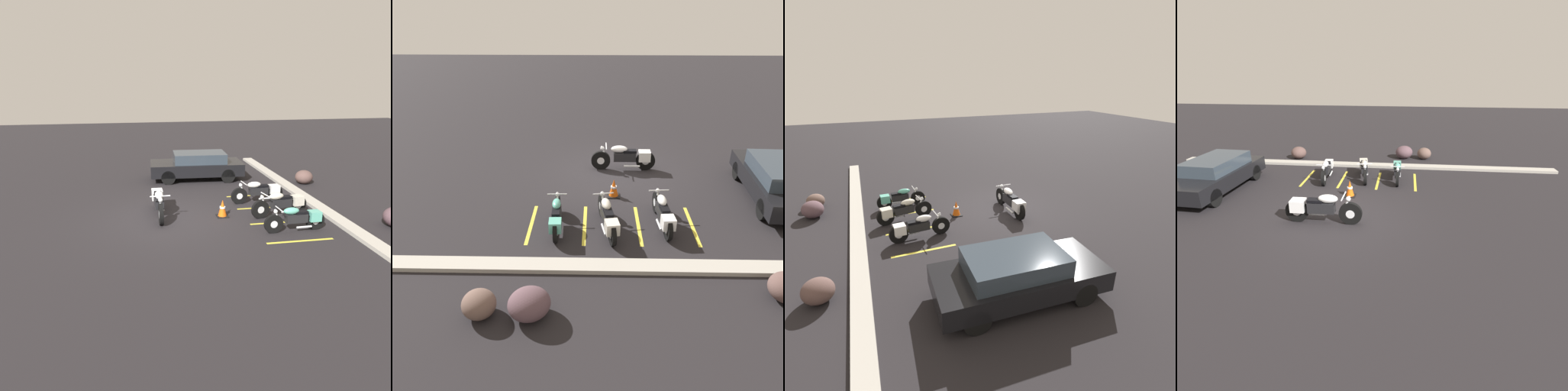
{
  "view_description": "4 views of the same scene",
  "coord_description": "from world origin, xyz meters",
  "views": [
    {
      "loc": [
        12.25,
        -1.22,
        4.63
      ],
      "look_at": [
        -0.74,
        1.07,
        0.56
      ],
      "focal_mm": 35.0,
      "sensor_mm": 36.0,
      "label": 1
    },
    {
      "loc": [
        0.71,
        13.0,
        5.96
      ],
      "look_at": [
        0.93,
        2.69,
        0.44
      ],
      "focal_mm": 35.0,
      "sensor_mm": 36.0,
      "label": 2
    },
    {
      "loc": [
        -10.63,
        5.14,
        5.25
      ],
      "look_at": [
        0.05,
        0.86,
        0.72
      ],
      "focal_mm": 28.0,
      "sensor_mm": 36.0,
      "label": 3
    },
    {
      "loc": [
        2.07,
        -8.49,
        4.49
      ],
      "look_at": [
        1.04,
        0.98,
        0.44
      ],
      "focal_mm": 28.0,
      "sensor_mm": 36.0,
      "label": 4
    }
  ],
  "objects": [
    {
      "name": "parked_bike_1",
      "position": [
        0.35,
        3.97,
        0.45
      ],
      "size": [
        0.73,
        2.15,
        0.85
      ],
      "rotation": [
        0.0,
        0.0,
        -1.4
      ],
      "color": "black",
      "rests_on": "ground"
    },
    {
      "name": "parked_bike_0",
      "position": [
        -1.23,
        3.7,
        0.44
      ],
      "size": [
        0.6,
        2.12,
        0.83
      ],
      "rotation": [
        0.0,
        0.0,
        -1.49
      ],
      "color": "black",
      "rests_on": "ground"
    },
    {
      "name": "stall_line_0",
      "position": [
        -2.11,
        3.66,
        0.0
      ],
      "size": [
        0.1,
        2.1,
        0.0
      ],
      "primitive_type": "cube",
      "color": "gold",
      "rests_on": "ground"
    },
    {
      "name": "car_black",
      "position": [
        -5.12,
        1.93,
        0.68
      ],
      "size": [
        2.02,
        4.39,
        1.29
      ],
      "rotation": [
        0.0,
        0.0,
        -1.62
      ],
      "color": "black",
      "rests_on": "ground"
    },
    {
      "name": "stall_line_1",
      "position": [
        -0.56,
        3.66,
        0.0
      ],
      "size": [
        0.1,
        2.1,
        0.0
      ],
      "primitive_type": "cube",
      "color": "gold",
      "rests_on": "ground"
    },
    {
      "name": "parked_bike_2",
      "position": [
        1.78,
        3.9,
        0.42
      ],
      "size": [
        0.57,
        2.02,
        0.8
      ],
      "rotation": [
        0.0,
        0.0,
        -1.53
      ],
      "color": "black",
      "rests_on": "ground"
    },
    {
      "name": "concrete_curb",
      "position": [
        0.0,
        5.63,
        0.06
      ],
      "size": [
        18.0,
        0.5,
        0.12
      ],
      "primitive_type": "cube",
      "color": "#A8A399",
      "rests_on": "ground"
    },
    {
      "name": "stall_line_2",
      "position": [
        1.0,
        3.66,
        0.0
      ],
      "size": [
        0.1,
        2.1,
        0.0
      ],
      "primitive_type": "cube",
      "color": "gold",
      "rests_on": "ground"
    },
    {
      "name": "ground",
      "position": [
        0.0,
        0.0,
        0.0
      ],
      "size": [
        60.0,
        60.0,
        0.0
      ],
      "primitive_type": "plane",
      "color": "black"
    },
    {
      "name": "stall_line_3",
      "position": [
        2.55,
        3.66,
        0.0
      ],
      "size": [
        0.1,
        2.1,
        0.0
      ],
      "primitive_type": "cube",
      "color": "gold",
      "rests_on": "ground"
    },
    {
      "name": "landscape_rock_2",
      "position": [
        -3.47,
        6.58,
        0.31
      ],
      "size": [
        0.98,
        0.99,
        0.63
      ],
      "primitive_type": "ellipsoid",
      "rotation": [
        0.0,
        0.0,
        1.24
      ],
      "color": "brown",
      "rests_on": "ground"
    },
    {
      "name": "traffic_cone",
      "position": [
        0.09,
        1.89,
        0.29
      ],
      "size": [
        0.4,
        0.4,
        0.61
      ],
      "color": "black",
      "rests_on": "ground"
    },
    {
      "name": "landscape_rock_1",
      "position": [
        2.03,
        7.21,
        0.33
      ],
      "size": [
        1.12,
        1.07,
        0.67
      ],
      "primitive_type": "ellipsoid",
      "rotation": [
        0.0,
        0.0,
        0.36
      ],
      "color": "#543E44",
      "rests_on": "ground"
    },
    {
      "name": "landscape_rock_0",
      "position": [
        3.07,
        7.2,
        0.3
      ],
      "size": [
        0.99,
        0.99,
        0.59
      ],
      "primitive_type": "ellipsoid",
      "rotation": [
        0.0,
        0.0,
        0.59
      ],
      "color": "brown",
      "rests_on": "ground"
    },
    {
      "name": "motorcycle_white_featured",
      "position": [
        -0.46,
        -0.28,
        0.5
      ],
      "size": [
        2.4,
        0.67,
        0.94
      ],
      "rotation": [
        0.0,
        0.0,
        -0.0
      ],
      "color": "black",
      "rests_on": "ground"
    }
  ]
}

